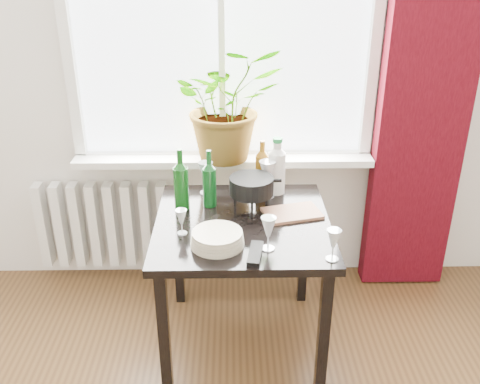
{
  "coord_description": "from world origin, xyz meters",
  "views": [
    {
      "loc": [
        0.05,
        -0.74,
        1.99
      ],
      "look_at": [
        0.09,
        1.55,
        0.9
      ],
      "focal_mm": 40.0,
      "sensor_mm": 36.0,
      "label": 1
    }
  ],
  "objects_px": {
    "wine_bottle_left": "(181,179)",
    "wineglass_front_right": "(268,233)",
    "potted_plant": "(228,103)",
    "cleaning_bottle": "(277,165)",
    "wineglass_back_center": "(267,179)",
    "wineglass_front_left": "(182,222)",
    "radiator": "(104,225)",
    "wineglass_far_right": "(333,245)",
    "wineglass_back_left": "(206,177)",
    "fondue_pot": "(251,193)",
    "tv_remote": "(255,253)",
    "plate_stack": "(217,239)",
    "cutting_board": "(292,213)",
    "wine_bottle_right": "(209,178)",
    "bottle_amber": "(262,165)",
    "table": "(242,237)"
  },
  "relations": [
    {
      "from": "potted_plant",
      "to": "wineglass_back_center",
      "type": "xyz_separation_m",
      "value": [
        0.21,
        -0.29,
        -0.32
      ]
    },
    {
      "from": "wineglass_far_right",
      "to": "tv_remote",
      "type": "xyz_separation_m",
      "value": [
        -0.33,
        0.04,
        -0.06
      ]
    },
    {
      "from": "cleaning_bottle",
      "to": "wineglass_front_right",
      "type": "bearing_deg",
      "value": -97.92
    },
    {
      "from": "fondue_pot",
      "to": "tv_remote",
      "type": "distance_m",
      "value": 0.45
    },
    {
      "from": "wine_bottle_left",
      "to": "cutting_board",
      "type": "xyz_separation_m",
      "value": [
        0.55,
        -0.08,
        -0.15
      ]
    },
    {
      "from": "cleaning_bottle",
      "to": "plate_stack",
      "type": "relative_size",
      "value": 1.31
    },
    {
      "from": "wineglass_far_right",
      "to": "fondue_pot",
      "type": "distance_m",
      "value": 0.59
    },
    {
      "from": "table",
      "to": "plate_stack",
      "type": "xyz_separation_m",
      "value": [
        -0.12,
        -0.22,
        0.12
      ]
    },
    {
      "from": "wineglass_back_center",
      "to": "wineglass_front_left",
      "type": "bearing_deg",
      "value": -137.01
    },
    {
      "from": "cleaning_bottle",
      "to": "potted_plant",
      "type": "bearing_deg",
      "value": 136.64
    },
    {
      "from": "cleaning_bottle",
      "to": "tv_remote",
      "type": "bearing_deg",
      "value": -102.44
    },
    {
      "from": "wine_bottle_left",
      "to": "fondue_pot",
      "type": "height_order",
      "value": "wine_bottle_left"
    },
    {
      "from": "wineglass_back_center",
      "to": "table",
      "type": "bearing_deg",
      "value": -116.4
    },
    {
      "from": "wine_bottle_right",
      "to": "wineglass_back_center",
      "type": "xyz_separation_m",
      "value": [
        0.3,
        0.1,
        -0.05
      ]
    },
    {
      "from": "wineglass_back_center",
      "to": "cutting_board",
      "type": "bearing_deg",
      "value": -61.68
    },
    {
      "from": "potted_plant",
      "to": "cleaning_bottle",
      "type": "height_order",
      "value": "potted_plant"
    },
    {
      "from": "wine_bottle_right",
      "to": "wineglass_front_left",
      "type": "relative_size",
      "value": 2.39
    },
    {
      "from": "wineglass_back_left",
      "to": "wineglass_front_left",
      "type": "bearing_deg",
      "value": -102.29
    },
    {
      "from": "bottle_amber",
      "to": "wineglass_front_left",
      "type": "distance_m",
      "value": 0.63
    },
    {
      "from": "wine_bottle_left",
      "to": "wineglass_front_right",
      "type": "height_order",
      "value": "wine_bottle_left"
    },
    {
      "from": "radiator",
      "to": "wineglass_back_left",
      "type": "height_order",
      "value": "wineglass_back_left"
    },
    {
      "from": "bottle_amber",
      "to": "wineglass_back_center",
      "type": "distance_m",
      "value": 0.1
    },
    {
      "from": "wine_bottle_right",
      "to": "wineglass_front_left",
      "type": "distance_m",
      "value": 0.33
    },
    {
      "from": "table",
      "to": "wineglass_far_right",
      "type": "distance_m",
      "value": 0.54
    },
    {
      "from": "wineglass_back_left",
      "to": "table",
      "type": "bearing_deg",
      "value": -59.56
    },
    {
      "from": "wine_bottle_right",
      "to": "wineglass_far_right",
      "type": "bearing_deg",
      "value": -44.18
    },
    {
      "from": "radiator",
      "to": "wine_bottle_left",
      "type": "bearing_deg",
      "value": -41.49
    },
    {
      "from": "wine_bottle_left",
      "to": "bottle_amber",
      "type": "height_order",
      "value": "wine_bottle_left"
    },
    {
      "from": "bottle_amber",
      "to": "cutting_board",
      "type": "xyz_separation_m",
      "value": [
        0.14,
        -0.29,
        -0.14
      ]
    },
    {
      "from": "bottle_amber",
      "to": "fondue_pot",
      "type": "height_order",
      "value": "bottle_amber"
    },
    {
      "from": "wine_bottle_left",
      "to": "plate_stack",
      "type": "height_order",
      "value": "wine_bottle_left"
    },
    {
      "from": "wineglass_front_left",
      "to": "radiator",
      "type": "bearing_deg",
      "value": 127.09
    },
    {
      "from": "wine_bottle_right",
      "to": "wineglass_back_center",
      "type": "relative_size",
      "value": 1.45
    },
    {
      "from": "fondue_pot",
      "to": "cutting_board",
      "type": "relative_size",
      "value": 0.92
    },
    {
      "from": "wineglass_front_right",
      "to": "wineglass_far_right",
      "type": "bearing_deg",
      "value": -18.48
    },
    {
      "from": "wine_bottle_left",
      "to": "wineglass_front_right",
      "type": "relative_size",
      "value": 2.01
    },
    {
      "from": "wineglass_far_right",
      "to": "wineglass_back_left",
      "type": "bearing_deg",
      "value": 130.12
    },
    {
      "from": "wine_bottle_left",
      "to": "bottle_amber",
      "type": "relative_size",
      "value": 1.11
    },
    {
      "from": "cutting_board",
      "to": "wineglass_back_center",
      "type": "bearing_deg",
      "value": 118.32
    },
    {
      "from": "potted_plant",
      "to": "wineglass_front_left",
      "type": "height_order",
      "value": "potted_plant"
    },
    {
      "from": "wineglass_back_left",
      "to": "plate_stack",
      "type": "bearing_deg",
      "value": -82.54
    },
    {
      "from": "radiator",
      "to": "cleaning_bottle",
      "type": "height_order",
      "value": "cleaning_bottle"
    },
    {
      "from": "tv_remote",
      "to": "cutting_board",
      "type": "bearing_deg",
      "value": 70.98
    },
    {
      "from": "wine_bottle_left",
      "to": "potted_plant",
      "type": "bearing_deg",
      "value": 60.91
    },
    {
      "from": "cleaning_bottle",
      "to": "wineglass_far_right",
      "type": "bearing_deg",
      "value": -74.41
    },
    {
      "from": "wineglass_front_left",
      "to": "cutting_board",
      "type": "distance_m",
      "value": 0.57
    },
    {
      "from": "wineglass_back_left",
      "to": "plate_stack",
      "type": "xyz_separation_m",
      "value": [
        0.07,
        -0.54,
        -0.06
      ]
    },
    {
      "from": "bottle_amber",
      "to": "fondue_pot",
      "type": "xyz_separation_m",
      "value": [
        -0.07,
        -0.22,
        -0.06
      ]
    },
    {
      "from": "wine_bottle_right",
      "to": "fondue_pot",
      "type": "relative_size",
      "value": 1.18
    },
    {
      "from": "radiator",
      "to": "table",
      "type": "bearing_deg",
      "value": -36.54
    }
  ]
}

